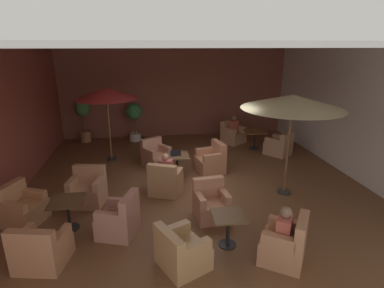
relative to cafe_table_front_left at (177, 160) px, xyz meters
name	(u,v)px	position (x,y,z in m)	size (l,w,h in m)	color
ground_plane	(195,186)	(0.42, -0.69, -0.53)	(9.43, 10.34, 0.02)	brown
wall_back_brick	(175,92)	(0.42, 4.44, 1.34)	(9.43, 0.08, 3.72)	brown
wall_left_accent	(1,127)	(-4.26, -0.69, 1.34)	(0.08, 10.34, 3.72)	brown
wall_right_plain	(359,114)	(5.10, -0.69, 1.34)	(0.08, 10.34, 3.72)	silver
ceiling_slab	(195,44)	(0.42, -0.69, 3.23)	(9.43, 10.34, 0.06)	silver
cafe_table_front_left	(177,160)	(0.00, 0.00, 0.00)	(0.71, 0.71, 0.67)	black
armchair_front_left_north	(165,182)	(-0.41, -1.02, -0.20)	(0.99, 1.02, 0.89)	tan
armchair_front_left_east	(211,161)	(1.07, 0.22, -0.18)	(0.90, 0.93, 0.92)	#B67555
armchair_front_left_south	(156,156)	(-0.58, 0.93, -0.19)	(1.01, 1.02, 0.88)	#AF765D
cafe_table_front_right	(228,223)	(0.62, -3.44, -0.02)	(0.64, 0.64, 0.67)	black
armchair_front_right_north	(211,204)	(0.52, -2.37, -0.20)	(0.78, 0.79, 0.87)	tan
armchair_front_right_east	(181,252)	(-0.34, -3.91, -0.22)	(1.02, 1.04, 0.79)	tan
armchair_front_right_south	(285,245)	(1.51, -4.04, -0.18)	(1.02, 1.02, 0.92)	tan
cafe_table_mid_center	(255,135)	(3.14, 2.15, 0.01)	(0.75, 0.75, 0.67)	black
armchair_mid_center_north	(233,135)	(2.54, 2.99, -0.20)	(1.07, 1.05, 0.87)	tan
armchair_mid_center_east	(279,146)	(3.77, 1.34, -0.20)	(1.04, 1.06, 0.85)	tan
cafe_table_rear_right	(68,207)	(-2.54, -2.37, -0.01)	(0.69, 0.69, 0.67)	black
armchair_rear_right_north	(119,220)	(-1.47, -2.75, -0.19)	(0.92, 0.91, 0.92)	#B37665
armchair_rear_right_east	(88,190)	(-2.34, -1.26, -0.19)	(0.91, 0.88, 0.90)	tan
armchair_rear_right_south	(23,209)	(-3.60, -1.95, -0.19)	(0.97, 0.99, 0.89)	tan
armchair_rear_right_west	(41,250)	(-2.77, -3.50, -0.21)	(0.94, 0.93, 0.86)	#B67753
patio_umbrella_tall_red	(106,94)	(-2.05, 1.69, 1.73)	(1.96, 1.96, 2.44)	#2D2D2D
patio_umbrella_center_beige	(293,102)	(2.66, -1.50, 1.90)	(2.48, 2.48, 2.60)	#2D2D2D
potted_tree_left_corner	(134,117)	(-1.29, 3.83, 0.46)	(0.64, 0.64, 1.52)	silver
potted_tree_mid_left	(84,117)	(-3.26, 4.01, 0.51)	(0.58, 0.58, 1.64)	#A16C49
patron_blue_shirt	(234,125)	(2.57, 2.95, 0.19)	(0.40, 0.36, 0.68)	#AC4C41
patron_by_window	(166,167)	(-0.39, -0.97, 0.19)	(0.42, 0.33, 0.66)	#AE524F
patron_with_friend	(285,225)	(1.47, -4.02, 0.21)	(0.42, 0.46, 0.64)	#BC5444
iced_drink_cup	(179,153)	(0.07, 0.05, 0.21)	(0.08, 0.08, 0.11)	silver
open_laptop	(175,154)	(-0.05, -0.05, 0.20)	(0.33, 0.25, 0.20)	#9EA0A5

